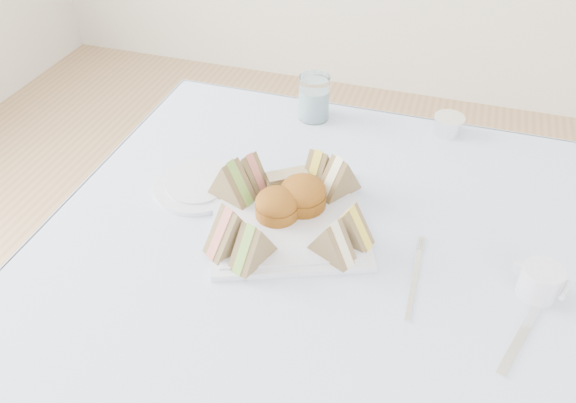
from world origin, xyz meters
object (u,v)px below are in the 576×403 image
(water_glass, at_px, (314,98))
(serving_plate, at_px, (288,219))
(creamer_jug, at_px, (540,282))
(table, at_px, (312,372))

(water_glass, bearing_deg, serving_plate, -81.61)
(water_glass, xyz_separation_m, creamer_jug, (0.49, -0.42, -0.02))
(table, relative_size, water_glass, 8.48)
(water_glass, distance_m, creamer_jug, 0.65)
(water_glass, bearing_deg, creamer_jug, -40.19)
(serving_plate, distance_m, creamer_jug, 0.44)
(serving_plate, bearing_deg, creamer_jug, -27.71)
(table, xyz_separation_m, water_glass, (-0.13, 0.43, 0.43))
(table, height_order, creamer_jug, creamer_jug)
(table, bearing_deg, creamer_jug, 2.29)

